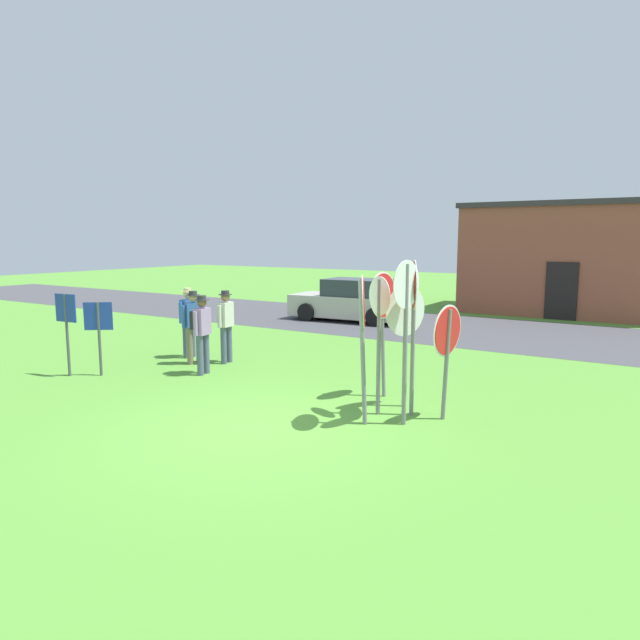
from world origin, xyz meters
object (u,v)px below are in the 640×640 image
Objects in this scene: stop_sign_far_back at (406,313)px; person_in_teal at (202,329)px; person_in_blue at (188,318)px; person_with_sunhat at (226,322)px; stop_sign_leaning_right at (405,323)px; stop_sign_nearest at (383,311)px; info_panel_middle at (99,325)px; stop_sign_rear_left at (413,309)px; stop_sign_center_cluster at (379,323)px; stop_sign_low_front at (447,342)px; parked_car_on_street at (352,302)px; person_on_left at (194,323)px; info_panel_leftmost at (66,320)px; stop_sign_tallest at (363,322)px.

stop_sign_far_back is 5.24m from person_in_teal.
person_in_blue and person_with_sunhat have the same top height.
person_with_sunhat is (-5.03, 0.99, -0.50)m from stop_sign_leaning_right.
person_in_blue is (-5.63, 0.59, -0.64)m from stop_sign_nearest.
info_panel_middle is (-1.46, -2.41, 0.12)m from person_with_sunhat.
stop_sign_far_back reaches higher than stop_sign_rear_left.
stop_sign_center_cluster is at bearing -18.83° from person_with_sunhat.
stop_sign_center_cluster is (-1.06, -0.33, 0.27)m from stop_sign_low_front.
parked_car_on_street is at bearing 126.80° from stop_sign_low_front.
stop_sign_rear_left is 6.92m from info_panel_middle.
person_on_left is (-6.47, 0.84, -0.31)m from stop_sign_low_front.
stop_sign_leaning_right is at bearing 12.33° from info_panel_middle.
stop_sign_low_front is at bearing 10.57° from info_panel_leftmost.
person_on_left is at bearing -87.71° from parked_car_on_street.
person_with_sunhat is 2.82m from info_panel_middle.
person_on_left is (-6.00, 1.42, -0.81)m from stop_sign_far_back.
person_in_blue is 1.00× the size of person_in_teal.
stop_sign_low_front is 0.88× the size of stop_sign_leaning_right.
info_panel_leftmost is (-6.86, -1.15, -0.33)m from stop_sign_center_cluster.
person_with_sunhat is (0.89, -7.77, 0.30)m from parked_car_on_street.
person_in_teal is (1.21, -8.91, 0.32)m from parked_car_on_street.
person_with_sunhat is 1.09× the size of info_panel_middle.
info_panel_middle is at bearing -93.21° from parked_car_on_street.
person_on_left is 0.81m from person_in_blue.
stop_sign_far_back is (0.57, 0.34, 0.14)m from stop_sign_tallest.
stop_sign_nearest is 6.79m from info_panel_leftmost.
stop_sign_tallest is 6.53m from person_in_blue.
info_panel_leftmost is (-2.01, -2.80, 0.25)m from person_with_sunhat.
parked_car_on_street is 2.75× the size of info_panel_middle.
person_in_blue is 2.91m from info_panel_leftmost.
stop_sign_nearest is 1.47× the size of info_panel_middle.
stop_sign_far_back is 1.51× the size of person_in_blue.
person_in_teal is at bearing -82.27° from parked_car_on_street.
stop_sign_rear_left is at bearing -173.35° from stop_sign_low_front.
stop_sign_center_cluster is at bearing -15.15° from person_in_blue.
person_in_teal reaches higher than info_panel_middle.
person_on_left is at bearing 171.32° from stop_sign_rear_left.
stop_sign_leaning_right is (0.18, 0.66, -0.08)m from stop_sign_center_cluster.
stop_sign_far_back is at bearing 4.13° from info_panel_middle.
stop_sign_far_back is at bearing -23.88° from stop_sign_center_cluster.
stop_sign_center_cluster is 4.60m from person_in_teal.
stop_sign_rear_left reaches higher than info_panel_leftmost.
stop_sign_center_cluster is at bearing 156.12° from stop_sign_far_back.
stop_sign_rear_left is at bearing -11.88° from person_in_blue.
person_in_blue is (-6.09, 2.24, -0.67)m from stop_sign_tallest.
person_in_teal reaches higher than parked_car_on_street.
stop_sign_center_cluster is 1.08× the size of stop_sign_leaning_right.
stop_sign_far_back reaches higher than parked_car_on_street.
person_in_blue is at bearing 168.12° from stop_sign_rear_left.
stop_sign_center_cluster is at bearing 91.80° from stop_sign_tallest.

